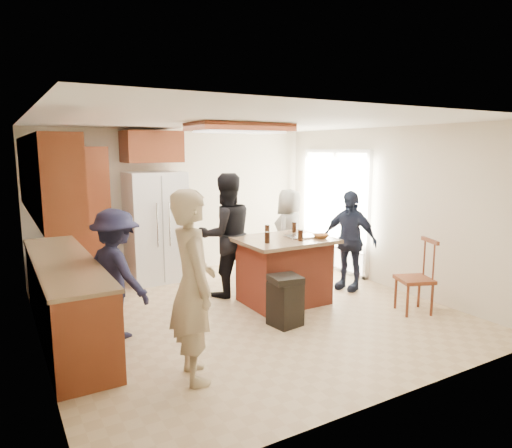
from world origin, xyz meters
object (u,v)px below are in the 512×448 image
kitchen_island (284,270)px  trash_bin (285,300)px  person_behind_right (289,234)px  spindle_chair (416,279)px  refrigerator (156,227)px  person_side_right (349,240)px  person_behind_left (226,235)px  person_front_left (193,286)px  person_counter (116,274)px

kitchen_island → trash_bin: (-0.47, -0.73, -0.16)m
person_behind_right → spindle_chair: (0.50, -2.25, -0.30)m
refrigerator → spindle_chair: (2.49, -3.22, -0.45)m
person_side_right → kitchen_island: 1.26m
person_behind_left → kitchen_island: 1.00m
person_front_left → trash_bin: size_ratio=2.87×
person_behind_right → person_counter: (-3.12, -1.07, -0.00)m
spindle_chair → person_counter: bearing=161.9°
person_behind_right → person_side_right: bearing=79.6°
person_side_right → kitchen_island: size_ratio=1.21×
person_front_left → person_counter: 1.42m
person_front_left → kitchen_island: 2.43m
person_counter → spindle_chair: 3.82m
person_counter → spindle_chair: bearing=-131.0°
trash_bin → spindle_chair: 1.83m
person_counter → kitchen_island: 2.35m
person_behind_left → trash_bin: 1.56m
person_side_right → person_counter: person_side_right is taller
person_behind_right → spindle_chair: 2.33m
refrigerator → spindle_chair: size_ratio=1.81×
trash_bin → refrigerator: bearing=105.0°
refrigerator → person_behind_right: bearing=-26.0°
person_front_left → person_counter: size_ratio=1.21×
refrigerator → trash_bin: bearing=-75.0°
person_behind_left → refrigerator: size_ratio=1.01×
person_front_left → trash_bin: 1.72m
person_behind_left → person_counter: bearing=24.9°
person_front_left → trash_bin: (1.48, 0.66, -0.59)m
person_side_right → person_front_left: bearing=-86.2°
kitchen_island → spindle_chair: size_ratio=1.29×
person_front_left → kitchen_island: bearing=-46.1°
refrigerator → person_front_left: bearing=-102.4°
kitchen_island → spindle_chair: bearing=-43.3°
person_behind_left → person_behind_right: person_behind_left is taller
person_side_right → trash_bin: 1.91m
person_side_right → spindle_chair: bearing=-17.2°
person_behind_right → person_side_right: (0.43, -1.00, 0.02)m
person_behind_right → person_counter: size_ratio=1.00×
person_front_left → person_behind_left: bearing=-25.1°
refrigerator → trash_bin: (0.73, -2.74, -0.58)m
trash_bin → spindle_chair: bearing=-15.4°
person_behind_left → spindle_chair: (1.85, -1.93, -0.46)m
kitchen_island → trash_bin: 0.88m
person_behind_right → kitchen_island: 1.33m
person_behind_left → kitchen_island: (0.56, -0.71, -0.44)m
person_front_left → person_behind_left: size_ratio=0.99×
spindle_chair → person_front_left: bearing=-176.9°
person_side_right → kitchen_island: bearing=-108.9°
person_behind_left → person_side_right: size_ratio=1.18×
person_side_right → trash_bin: bearing=-86.0°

